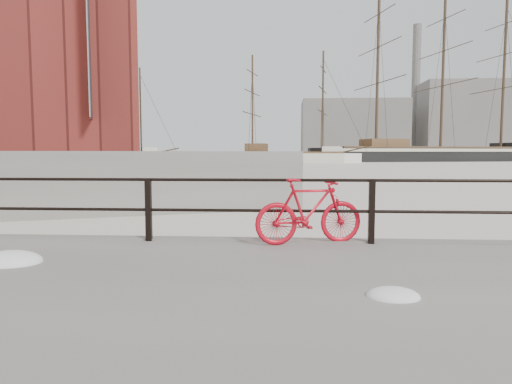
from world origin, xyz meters
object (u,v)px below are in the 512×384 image
(workboat_far, at_px, (60,167))
(schooner_left, at_px, (111,163))
(schooner_mid, at_px, (287,163))
(barque_black, at_px, (440,161))
(bicycle, at_px, (309,211))

(workboat_far, bearing_deg, schooner_left, 53.07)
(schooner_left, bearing_deg, schooner_mid, -14.01)
(schooner_left, height_order, workboat_far, schooner_left)
(schooner_mid, xyz_separation_m, workboat_far, (-27.73, -29.93, 0.00))
(schooner_mid, bearing_deg, barque_black, 34.42)
(schooner_mid, relative_size, schooner_left, 1.20)
(workboat_far, bearing_deg, bicycle, -105.14)
(schooner_mid, bearing_deg, workboat_far, -121.08)
(bicycle, height_order, schooner_mid, schooner_mid)
(bicycle, distance_m, schooner_mid, 76.94)
(schooner_left, bearing_deg, bicycle, -84.78)
(bicycle, bearing_deg, barque_black, 55.04)
(bicycle, xyz_separation_m, workboat_far, (-27.83, 47.01, -0.86))
(schooner_mid, distance_m, schooner_left, 32.12)
(barque_black, xyz_separation_m, workboat_far, (-59.64, -43.26, 0.00))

